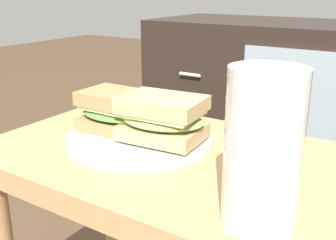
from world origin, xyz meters
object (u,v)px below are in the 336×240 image
at_px(plate, 140,138).
at_px(beer_glass, 263,153).
at_px(tv_cabinet, 283,103).
at_px(coaster, 275,150).
at_px(sandwich_back, 163,118).
at_px(sandwich_front, 118,111).

relative_size(plate, beer_glass, 1.41).
bearing_deg(tv_cabinet, beer_glass, -74.36).
bearing_deg(coaster, sandwich_back, -153.54).
distance_m(tv_cabinet, sandwich_back, 0.97).
xyz_separation_m(sandwich_front, beer_glass, (0.29, -0.12, 0.04)).
bearing_deg(sandwich_front, tv_cabinet, 90.33).
relative_size(tv_cabinet, coaster, 11.68).
xyz_separation_m(sandwich_front, coaster, (0.24, 0.08, -0.04)).
xyz_separation_m(sandwich_back, coaster, (0.15, 0.08, -0.04)).
bearing_deg(tv_cabinet, plate, -86.99).
xyz_separation_m(sandwich_front, sandwich_back, (0.09, 0.00, 0.00)).
bearing_deg(sandwich_front, coaster, 17.63).
height_order(sandwich_front, beer_glass, beer_glass).
bearing_deg(beer_glass, sandwich_front, 157.10).
relative_size(tv_cabinet, sandwich_back, 6.81).
height_order(plate, sandwich_back, sandwich_back).
xyz_separation_m(tv_cabinet, beer_glass, (0.30, -1.06, 0.25)).
bearing_deg(sandwich_back, sandwich_front, -179.89).
bearing_deg(coaster, beer_glass, -76.06).
distance_m(tv_cabinet, sandwich_front, 0.96).
bearing_deg(tv_cabinet, sandwich_front, -89.67).
bearing_deg(tv_cabinet, coaster, -73.97).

